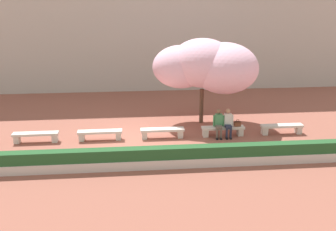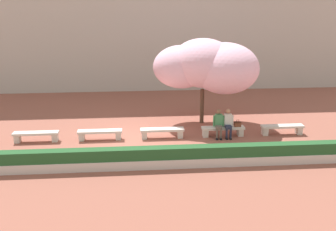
# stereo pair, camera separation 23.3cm
# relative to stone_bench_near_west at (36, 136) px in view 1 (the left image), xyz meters

# --- Properties ---
(ground_plane) EXTENTS (100.00, 100.00, 0.00)m
(ground_plane) POSITION_rel_stone_bench_near_west_xyz_m (4.20, 0.00, -0.31)
(ground_plane) COLOR #8E5142
(building_facade) EXTENTS (31.93, 4.00, 10.92)m
(building_facade) POSITION_rel_stone_bench_near_west_xyz_m (4.20, 11.16, 5.15)
(building_facade) COLOR #B7B2A8
(building_facade) RESTS_ON ground
(stone_bench_near_west) EXTENTS (1.97, 0.42, 0.45)m
(stone_bench_near_west) POSITION_rel_stone_bench_near_west_xyz_m (0.00, 0.00, 0.00)
(stone_bench_near_west) COLOR beige
(stone_bench_near_west) RESTS_ON ground
(stone_bench_center) EXTENTS (1.97, 0.42, 0.45)m
(stone_bench_center) POSITION_rel_stone_bench_near_west_xyz_m (2.80, 0.00, 0.00)
(stone_bench_center) COLOR beige
(stone_bench_center) RESTS_ON ground
(stone_bench_near_east) EXTENTS (1.97, 0.42, 0.45)m
(stone_bench_near_east) POSITION_rel_stone_bench_near_west_xyz_m (5.60, 0.00, 0.00)
(stone_bench_near_east) COLOR beige
(stone_bench_near_east) RESTS_ON ground
(stone_bench_east_end) EXTENTS (1.97, 0.42, 0.45)m
(stone_bench_east_end) POSITION_rel_stone_bench_near_west_xyz_m (8.39, 0.00, 0.00)
(stone_bench_east_end) COLOR beige
(stone_bench_east_end) RESTS_ON ground
(stone_bench_far_east) EXTENTS (1.97, 0.42, 0.45)m
(stone_bench_far_east) POSITION_rel_stone_bench_near_west_xyz_m (11.19, 0.00, 0.00)
(stone_bench_far_east) COLOR beige
(stone_bench_far_east) RESTS_ON ground
(person_seated_left) EXTENTS (0.51, 0.71, 1.29)m
(person_seated_left) POSITION_rel_stone_bench_near_west_xyz_m (8.17, -0.05, 0.39)
(person_seated_left) COLOR black
(person_seated_left) RESTS_ON ground
(person_seated_right) EXTENTS (0.51, 0.70, 1.29)m
(person_seated_right) POSITION_rel_stone_bench_near_west_xyz_m (8.60, -0.05, 0.39)
(person_seated_right) COLOR black
(person_seated_right) RESTS_ON ground
(handbag) EXTENTS (0.30, 0.15, 0.34)m
(handbag) POSITION_rel_stone_bench_near_west_xyz_m (9.06, -0.02, 0.27)
(handbag) COLOR brown
(handbag) RESTS_ON stone_bench_east_end
(cherry_tree_main) EXTENTS (5.12, 3.59, 4.25)m
(cherry_tree_main) POSITION_rel_stone_bench_near_west_xyz_m (7.94, 2.02, 2.60)
(cherry_tree_main) COLOR #513828
(cherry_tree_main) RESTS_ON ground
(planter_hedge_foreground) EXTENTS (20.61, 0.50, 0.80)m
(planter_hedge_foreground) POSITION_rel_stone_bench_near_west_xyz_m (4.20, -3.13, 0.08)
(planter_hedge_foreground) COLOR beige
(planter_hedge_foreground) RESTS_ON ground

